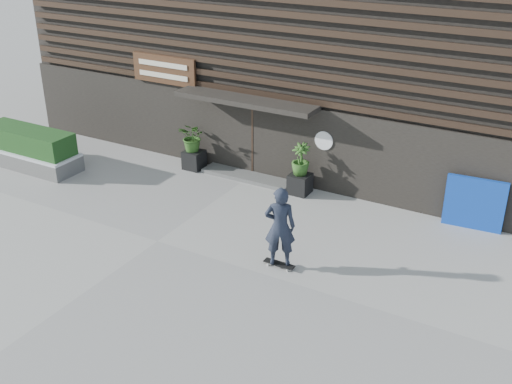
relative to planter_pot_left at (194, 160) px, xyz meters
The scene contains 12 objects.
ground 4.80m from the planter_pot_left, 66.64° to the right, with size 80.00×80.00×0.00m, color #A19F98.
entrance_step 1.93m from the planter_pot_left, ahead, with size 3.00×0.80×0.12m, color #51514E.
planter_pot_left is the anchor object (origin of this frame).
bamboo_left 0.78m from the planter_pot_left, ahead, with size 0.86×0.75×0.96m, color #2D591E.
planter_pot_right 3.80m from the planter_pot_left, ahead, with size 0.60×0.60×0.60m, color black.
bamboo_right 3.88m from the planter_pot_left, ahead, with size 0.54×0.54×0.96m, color #2D591E.
raised_bed 5.34m from the planter_pot_left, 152.33° to the right, with size 3.50×1.20×0.50m, color #535250.
snow_layer 5.35m from the planter_pot_left, 152.33° to the right, with size 3.50×1.20×0.08m, color silver.
hedge 5.38m from the planter_pot_left, 152.33° to the right, with size 3.30×1.00×0.70m, color #173D16.
blue_tarp 8.73m from the planter_pot_left, ahead, with size 1.53×0.12×1.43m, color #0C36A5.
building 6.94m from the planter_pot_left, 71.14° to the left, with size 18.00×11.00×8.00m.
skateboarder 6.54m from the planter_pot_left, 37.23° to the right, with size 0.85×0.73×2.07m.
Camera 1 is at (8.98, -10.69, 7.90)m, focal length 43.33 mm.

